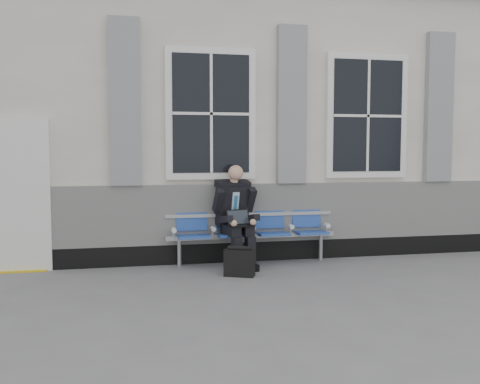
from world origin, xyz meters
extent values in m
plane|color=slate|center=(0.00, 0.00, 0.00)|extent=(70.00, 70.00, 0.00)
cube|color=silver|center=(0.00, 3.50, 2.10)|extent=(14.00, 4.00, 4.20)
cube|color=gray|center=(0.00, 3.50, 4.32)|extent=(14.40, 4.40, 0.24)
cube|color=black|center=(0.00, 1.47, 0.15)|extent=(14.00, 0.10, 0.30)
cube|color=silver|center=(0.00, 1.46, 0.75)|extent=(14.00, 0.08, 0.90)
cube|color=gray|center=(-3.40, 1.44, 2.40)|extent=(0.45, 0.14, 2.40)
cube|color=gray|center=(-0.90, 1.44, 2.40)|extent=(0.45, 0.14, 2.40)
cube|color=gray|center=(1.60, 1.44, 2.40)|extent=(0.45, 0.14, 2.40)
cube|color=white|center=(-2.15, 1.46, 2.25)|extent=(1.35, 0.10, 1.95)
cube|color=black|center=(-2.15, 1.41, 2.25)|extent=(1.15, 0.02, 1.75)
cube|color=white|center=(0.35, 1.46, 2.25)|extent=(1.35, 0.10, 1.95)
cube|color=black|center=(0.35, 1.41, 2.25)|extent=(1.15, 0.02, 1.75)
cube|color=black|center=(-5.00, 1.60, 1.05)|extent=(0.95, 0.30, 2.10)
cube|color=white|center=(-5.00, 1.45, 1.05)|extent=(1.10, 0.10, 2.20)
cube|color=gold|center=(-5.00, 1.48, 0.01)|extent=(0.95, 0.30, 0.02)
cube|color=#9EA0A3|center=(-1.55, 1.30, 0.42)|extent=(2.60, 0.07, 0.07)
cube|color=#9EA0A3|center=(-1.55, 1.42, 0.73)|extent=(2.60, 0.05, 0.05)
cylinder|color=#9EA0A3|center=(-2.65, 1.30, 0.20)|extent=(0.06, 0.06, 0.39)
cylinder|color=#9EA0A3|center=(-0.45, 1.30, 0.20)|extent=(0.06, 0.06, 0.39)
cube|color=#20469F|center=(-2.45, 1.22, 0.45)|extent=(0.46, 0.42, 0.07)
cube|color=#20469F|center=(-2.45, 1.43, 0.71)|extent=(0.46, 0.10, 0.40)
cube|color=#20469F|center=(-1.85, 1.22, 0.45)|extent=(0.46, 0.42, 0.07)
cube|color=#20469F|center=(-1.85, 1.43, 0.71)|extent=(0.46, 0.10, 0.40)
cube|color=#20469F|center=(-1.25, 1.22, 0.45)|extent=(0.46, 0.42, 0.07)
cube|color=#20469F|center=(-1.25, 1.43, 0.71)|extent=(0.46, 0.10, 0.40)
cube|color=#20469F|center=(-0.65, 1.22, 0.45)|extent=(0.46, 0.42, 0.07)
cube|color=#20469F|center=(-0.65, 1.43, 0.71)|extent=(0.46, 0.10, 0.40)
cylinder|color=white|center=(-2.73, 1.25, 0.55)|extent=(0.07, 0.12, 0.07)
cylinder|color=white|center=(-2.15, 1.25, 0.55)|extent=(0.07, 0.12, 0.07)
cylinder|color=white|center=(-1.55, 1.25, 0.55)|extent=(0.07, 0.12, 0.07)
cylinder|color=white|center=(-0.95, 1.25, 0.55)|extent=(0.07, 0.12, 0.07)
cylinder|color=white|center=(-0.37, 1.25, 0.55)|extent=(0.07, 0.12, 0.07)
cube|color=black|center=(-1.86, 0.81, 0.05)|extent=(0.16, 0.29, 0.09)
cube|color=black|center=(-1.66, 0.85, 0.05)|extent=(0.16, 0.29, 0.09)
cube|color=black|center=(-1.87, 0.87, 0.25)|extent=(0.15, 0.16, 0.47)
cube|color=black|center=(-1.67, 0.91, 0.25)|extent=(0.15, 0.16, 0.47)
cube|color=black|center=(-1.92, 1.09, 0.54)|extent=(0.23, 0.49, 0.15)
cube|color=black|center=(-1.71, 1.13, 0.54)|extent=(0.23, 0.49, 0.15)
cube|color=black|center=(-1.85, 1.32, 0.89)|extent=(0.50, 0.43, 0.66)
cube|color=#B0C8E7|center=(-1.83, 1.20, 0.91)|extent=(0.12, 0.12, 0.37)
cube|color=#2367A3|center=(-1.83, 1.19, 0.89)|extent=(0.06, 0.09, 0.31)
cube|color=black|center=(-1.85, 1.29, 1.20)|extent=(0.54, 0.34, 0.15)
cylinder|color=#DAA688|center=(-1.84, 1.24, 1.28)|extent=(0.12, 0.12, 0.10)
sphere|color=#DAA688|center=(-1.83, 1.18, 1.38)|extent=(0.22, 0.22, 0.22)
cube|color=black|center=(-2.08, 1.17, 0.97)|extent=(0.16, 0.31, 0.39)
cube|color=black|center=(-1.59, 1.27, 0.97)|extent=(0.16, 0.31, 0.39)
cube|color=black|center=(-2.01, 0.99, 0.72)|extent=(0.15, 0.34, 0.15)
cube|color=black|center=(-1.59, 1.07, 0.72)|extent=(0.15, 0.34, 0.15)
sphere|color=#DAA688|center=(-1.92, 0.86, 0.68)|extent=(0.09, 0.09, 0.09)
sphere|color=#DAA688|center=(-1.63, 0.92, 0.68)|extent=(0.09, 0.09, 0.09)
cube|color=black|center=(-1.79, 0.97, 0.63)|extent=(0.39, 0.30, 0.02)
cube|color=black|center=(-1.81, 1.09, 0.74)|extent=(0.36, 0.16, 0.22)
cube|color=black|center=(-1.81, 1.08, 0.74)|extent=(0.32, 0.13, 0.19)
cube|color=black|center=(-1.91, 0.52, 0.18)|extent=(0.44, 0.32, 0.36)
cylinder|color=black|center=(-1.91, 0.52, 0.38)|extent=(0.32, 0.19, 0.06)
camera|label=1|loc=(-3.37, -6.49, 1.72)|focal=40.00mm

